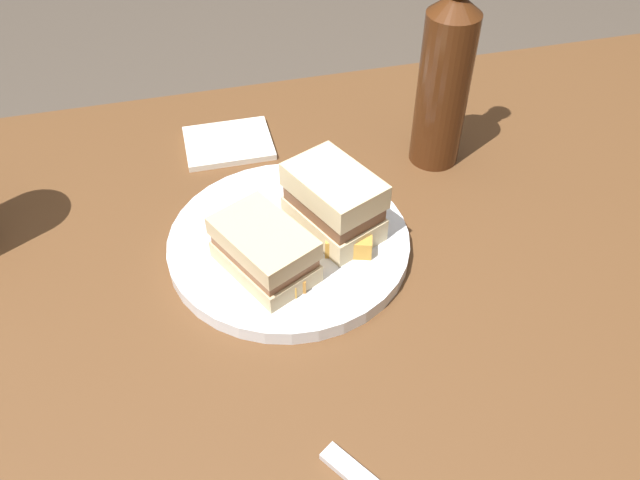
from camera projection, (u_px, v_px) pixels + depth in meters
dining_table at (343, 448)px, 0.93m from camera, size 1.29×0.79×0.75m
plate at (289, 243)px, 0.69m from camera, size 0.26×0.26×0.02m
sandwich_half_left at (264, 250)px, 0.63m from camera, size 0.10×0.12×0.05m
sandwich_half_right at (334, 202)px, 0.67m from camera, size 0.10×0.12×0.07m
potato_wedge_front at (349, 244)px, 0.66m from camera, size 0.05×0.04×0.02m
potato_wedge_middle at (288, 275)px, 0.63m from camera, size 0.03×0.05×0.01m
potato_wedge_back at (294, 271)px, 0.64m from camera, size 0.03×0.05×0.02m
cider_bottle at (445, 75)px, 0.73m from camera, size 0.06×0.06×0.29m
napkin at (228, 143)px, 0.83m from camera, size 0.11×0.09×0.01m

